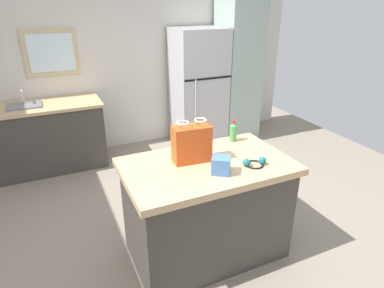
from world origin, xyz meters
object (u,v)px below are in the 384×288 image
at_px(kitchen_island, 206,209).
at_px(refrigerator, 198,88).
at_px(tall_cabinet, 237,71).
at_px(ear_defenders, 254,163).
at_px(bottle, 233,132).
at_px(shopping_bag, 192,143).
at_px(small_box, 221,165).

height_order(kitchen_island, refrigerator, refrigerator).
height_order(tall_cabinet, ear_defenders, tall_cabinet).
xyz_separation_m(refrigerator, tall_cabinet, (0.68, 0.00, 0.21)).
bearing_deg(bottle, ear_defenders, -101.55).
bearing_deg(shopping_bag, kitchen_island, -44.70).
distance_m(small_box, ear_defenders, 0.31).
distance_m(tall_cabinet, shopping_bag, 2.89).
height_order(shopping_bag, bottle, shopping_bag).
height_order(shopping_bag, small_box, shopping_bag).
bearing_deg(small_box, kitchen_island, 96.12).
xyz_separation_m(kitchen_island, ear_defenders, (0.33, -0.19, 0.47)).
distance_m(refrigerator, small_box, 2.73).
distance_m(kitchen_island, bottle, 0.75).
xyz_separation_m(refrigerator, shopping_bag, (-1.14, -2.25, 0.18)).
bearing_deg(refrigerator, tall_cabinet, 0.02).
relative_size(shopping_bag, small_box, 2.53).
xyz_separation_m(tall_cabinet, shopping_bag, (-1.82, -2.25, -0.02)).
bearing_deg(ear_defenders, small_box, 179.30).
relative_size(bottle, ear_defenders, 1.03).
distance_m(refrigerator, ear_defenders, 2.63).
bearing_deg(bottle, shopping_bag, -157.44).
bearing_deg(refrigerator, small_box, -112.01).
height_order(refrigerator, small_box, refrigerator).
bearing_deg(kitchen_island, bottle, 36.24).
relative_size(refrigerator, small_box, 12.60).
height_order(refrigerator, bottle, refrigerator).
distance_m(bottle, ear_defenders, 0.52).
bearing_deg(shopping_bag, tall_cabinet, 50.96).
distance_m(kitchen_island, refrigerator, 2.60).
bearing_deg(small_box, shopping_bag, 112.54).
bearing_deg(ear_defenders, tall_cabinet, 61.06).
xyz_separation_m(kitchen_island, shopping_bag, (-0.10, 0.10, 0.60)).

